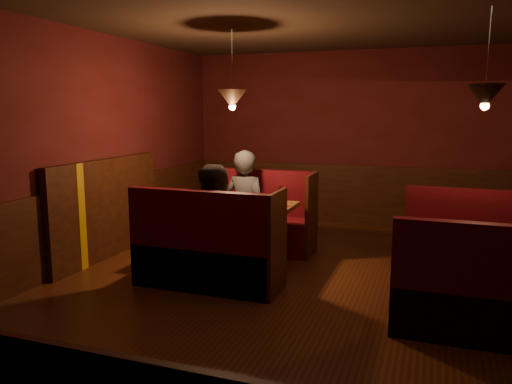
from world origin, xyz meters
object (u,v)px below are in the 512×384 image
(main_table, at_px, (234,218))
(second_bench_near, at_px, (483,303))
(main_bench_near, at_px, (207,257))
(second_bench_far, at_px, (471,253))
(diner_b, at_px, (217,209))
(main_bench_far, at_px, (258,224))
(second_table, at_px, (474,252))
(diner_a, at_px, (245,188))

(main_table, relative_size, second_bench_near, 1.01)
(main_bench_near, bearing_deg, second_bench_far, 24.03)
(main_bench_near, height_order, diner_b, diner_b)
(main_table, relative_size, main_bench_far, 0.91)
(diner_b, bearing_deg, second_table, -11.98)
(second_bench_near, bearing_deg, main_bench_far, 143.12)
(main_table, distance_m, second_bench_near, 2.99)
(main_table, xyz_separation_m, diner_a, (-0.11, 0.68, 0.27))
(main_bench_near, bearing_deg, main_table, 91.11)
(second_table, height_order, diner_b, diner_b)
(main_bench_far, height_order, diner_b, diner_b)
(second_bench_near, bearing_deg, second_bench_far, 90.00)
(diner_a, bearing_deg, second_bench_near, 156.65)
(second_bench_far, height_order, second_bench_near, same)
(main_table, distance_m, main_bench_far, 0.87)
(second_table, relative_size, second_bench_near, 0.90)
(main_bench_far, height_order, second_bench_far, main_bench_far)
(diner_b, bearing_deg, main_bench_near, -116.55)
(main_bench_near, height_order, diner_a, diner_a)
(diner_a, xyz_separation_m, diner_b, (0.16, -1.30, -0.03))
(second_bench_near, bearing_deg, diner_b, 167.83)
(main_bench_near, distance_m, diner_a, 1.60)
(second_bench_near, xyz_separation_m, diner_b, (-2.67, 0.58, 0.51))
(main_bench_near, bearing_deg, main_bench_far, 90.00)
(main_bench_far, relative_size, second_bench_near, 1.11)
(main_bench_near, relative_size, second_table, 1.23)
(second_table, distance_m, diner_b, 2.67)
(main_bench_near, xyz_separation_m, second_table, (2.68, 0.42, 0.20))
(second_table, xyz_separation_m, second_bench_near, (0.03, -0.79, -0.22))
(main_table, distance_m, diner_b, 0.67)
(second_bench_far, height_order, diner_b, diner_b)
(main_bench_far, relative_size, second_bench_far, 1.11)
(second_bench_far, height_order, diner_a, diner_a)
(main_table, relative_size, diner_b, 0.87)
(second_bench_far, xyz_separation_m, diner_a, (-2.84, 0.30, 0.54))
(main_bench_far, xyz_separation_m, diner_a, (-0.13, -0.16, 0.52))
(main_bench_near, xyz_separation_m, diner_a, (-0.13, 1.51, 0.52))
(main_bench_far, bearing_deg, second_table, -24.95)
(second_bench_far, bearing_deg, diner_b, -159.54)
(second_table, distance_m, second_bench_near, 0.82)
(main_bench_far, height_order, second_table, main_bench_far)
(main_bench_far, height_order, second_bench_near, main_bench_far)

